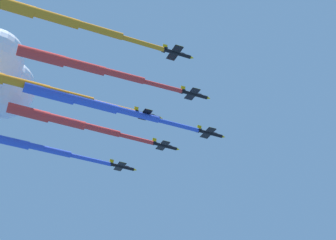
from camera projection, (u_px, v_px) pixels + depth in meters
jet_lead at (91, 103)px, 229.26m from camera, size 60.55×36.77×4.45m
jet_port_inner at (64, 121)px, 238.89m from camera, size 53.70×32.59×4.52m
jet_starboard_inner at (81, 66)px, 219.38m from camera, size 54.96×34.35×4.52m
jet_port_mid at (22, 83)px, 224.60m from camera, size 61.12×37.20×4.52m
jet_starboard_mid at (4, 140)px, 243.28m from camera, size 61.44×38.06×4.50m
jet_port_outer at (53, 17)px, 206.67m from camera, size 57.51×34.18×4.41m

